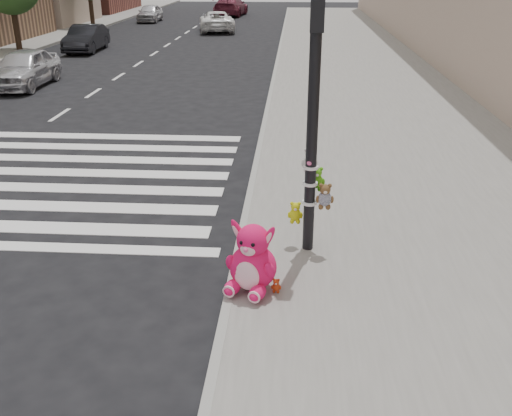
# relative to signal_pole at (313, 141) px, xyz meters

# --- Properties ---
(ground) EXTENTS (120.00, 120.00, 0.00)m
(ground) POSITION_rel_signal_pole_xyz_m (-2.62, -1.81, -1.82)
(ground) COLOR black
(ground) RESTS_ON ground
(sidewalk_near) EXTENTS (7.00, 80.00, 0.14)m
(sidewalk_near) POSITION_rel_signal_pole_xyz_m (2.38, 8.19, -1.75)
(sidewalk_near) COLOR slate
(sidewalk_near) RESTS_ON ground
(curb_edge) EXTENTS (0.12, 80.00, 0.15)m
(curb_edge) POSITION_rel_signal_pole_xyz_m (-1.07, 8.19, -1.75)
(curb_edge) COLOR gray
(curb_edge) RESTS_ON ground
(signal_pole) EXTENTS (0.67, 0.49, 4.00)m
(signal_pole) POSITION_rel_signal_pole_xyz_m (0.00, 0.00, 0.00)
(signal_pole) COLOR black
(signal_pole) RESTS_ON sidewalk_near
(pink_bunny) EXTENTS (0.79, 0.86, 0.98)m
(pink_bunny) POSITION_rel_signal_pole_xyz_m (-0.77, -1.24, -1.28)
(pink_bunny) COLOR #EB135A
(pink_bunny) RESTS_ON sidewalk_near
(red_teddy) EXTENTS (0.15, 0.11, 0.21)m
(red_teddy) POSITION_rel_signal_pole_xyz_m (-0.45, -1.31, -1.58)
(red_teddy) COLOR #B63212
(red_teddy) RESTS_ON sidewalk_near
(car_silver_far) EXTENTS (1.65, 3.90, 1.32)m
(car_silver_far) POSITION_rel_signal_pole_xyz_m (-9.85, 12.11, -1.16)
(car_silver_far) COLOR silver
(car_silver_far) RESTS_ON ground
(car_dark_far) EXTENTS (1.49, 3.89, 1.26)m
(car_dark_far) POSITION_rel_signal_pole_xyz_m (-10.59, 20.69, -1.19)
(car_dark_far) COLOR black
(car_dark_far) RESTS_ON ground
(car_white_near) EXTENTS (2.80, 4.77, 1.25)m
(car_white_near) POSITION_rel_signal_pole_xyz_m (-5.28, 29.64, -1.19)
(car_white_near) COLOR white
(car_white_near) RESTS_ON ground
(car_maroon_near) EXTENTS (2.58, 5.38, 1.51)m
(car_maroon_near) POSITION_rel_signal_pole_xyz_m (-5.59, 40.72, -1.06)
(car_maroon_near) COLOR maroon
(car_maroon_near) RESTS_ON ground
(car_silver_deep) EXTENTS (1.57, 3.67, 1.23)m
(car_silver_deep) POSITION_rel_signal_pole_xyz_m (-10.99, 35.57, -1.20)
(car_silver_deep) COLOR #BCBCC1
(car_silver_deep) RESTS_ON ground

